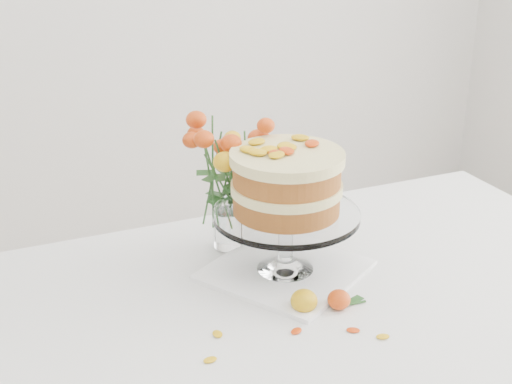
# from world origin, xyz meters

# --- Properties ---
(table) EXTENTS (1.43, 0.93, 0.76)m
(table) POSITION_xyz_m (0.00, 0.00, 0.67)
(table) COLOR tan
(table) RESTS_ON ground
(napkin) EXTENTS (0.41, 0.41, 0.01)m
(napkin) POSITION_xyz_m (-0.04, 0.12, 0.76)
(napkin) COLOR white
(napkin) RESTS_ON table
(cake_stand) EXTENTS (0.31, 0.31, 0.28)m
(cake_stand) POSITION_xyz_m (-0.04, 0.12, 0.95)
(cake_stand) COLOR white
(cake_stand) RESTS_ON napkin
(rose_vase) EXTENTS (0.23, 0.23, 0.34)m
(rose_vase) POSITION_xyz_m (-0.11, 0.27, 0.96)
(rose_vase) COLOR white
(rose_vase) RESTS_ON table
(loose_rose_near) EXTENTS (0.10, 0.05, 0.05)m
(loose_rose_near) POSITION_xyz_m (-0.07, -0.04, 0.78)
(loose_rose_near) COLOR orange
(loose_rose_near) RESTS_ON table
(loose_rose_far) EXTENTS (0.08, 0.05, 0.04)m
(loose_rose_far) POSITION_xyz_m (-0.00, -0.06, 0.78)
(loose_rose_far) COLOR #BC3509
(loose_rose_far) RESTS_ON table
(stray_petal_a) EXTENTS (0.03, 0.02, 0.00)m
(stray_petal_a) POSITION_xyz_m (-0.12, -0.10, 0.76)
(stray_petal_a) COLOR gold
(stray_petal_a) RESTS_ON table
(stray_petal_b) EXTENTS (0.03, 0.02, 0.00)m
(stray_petal_b) POSITION_xyz_m (-0.02, -0.14, 0.76)
(stray_petal_b) COLOR gold
(stray_petal_b) RESTS_ON table
(stray_petal_c) EXTENTS (0.03, 0.02, 0.00)m
(stray_petal_c) POSITION_xyz_m (0.02, -0.18, 0.76)
(stray_petal_c) COLOR gold
(stray_petal_c) RESTS_ON table
(stray_petal_d) EXTENTS (0.03, 0.02, 0.00)m
(stray_petal_d) POSITION_xyz_m (-0.26, -0.05, 0.76)
(stray_petal_d) COLOR gold
(stray_petal_d) RESTS_ON table
(stray_petal_e) EXTENTS (0.03, 0.02, 0.00)m
(stray_petal_e) POSITION_xyz_m (-0.30, -0.12, 0.76)
(stray_petal_e) COLOR gold
(stray_petal_e) RESTS_ON table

